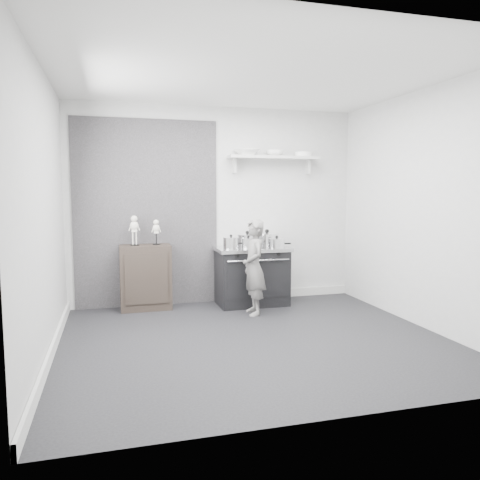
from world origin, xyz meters
The scene contains 16 objects.
ground centered at (0.00, 0.00, 0.00)m, with size 4.00×4.00×0.00m, color black.
room_shell centered at (-0.09, 0.15, 1.64)m, with size 4.02×3.62×2.71m.
wall_shelf centered at (0.80, 1.68, 2.01)m, with size 1.30×0.26×0.24m.
stove centered at (0.43, 1.48, 0.40)m, with size 0.99×0.62×0.79m.
side_cabinet centered at (-1.00, 1.61, 0.42)m, with size 0.65×0.38×0.85m, color black.
child centered at (0.30, 0.97, 0.60)m, with size 0.44×0.29×1.20m, color slate.
pot_front_left centered at (0.10, 1.36, 0.87)m, with size 0.30×0.21×0.19m.
pot_back_left centered at (0.39, 1.57, 0.88)m, with size 0.37×0.29×0.22m.
pot_back_right centered at (0.67, 1.57, 0.88)m, with size 0.42×0.34×0.23m.
pot_front_right centered at (0.71, 1.27, 0.86)m, with size 0.31×0.23×0.17m.
pot_front_center centered at (0.33, 1.33, 0.86)m, with size 0.28×0.19×0.18m.
skeleton_full centered at (-1.13, 1.61, 1.07)m, with size 0.13×0.08×0.45m, color silver, non-canonical shape.
skeleton_torso centered at (-0.85, 1.61, 1.04)m, with size 0.11×0.07×0.38m, color silver, non-canonical shape.
bowl_large centered at (0.40, 1.67, 2.08)m, with size 0.34×0.34×0.08m, color white.
bowl_small centered at (0.81, 1.67, 2.08)m, with size 0.25×0.25×0.08m, color white.
plate_stack centered at (1.24, 1.67, 2.07)m, with size 0.25×0.25×0.06m, color white.
Camera 1 is at (-1.40, -4.57, 1.55)m, focal length 35.00 mm.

